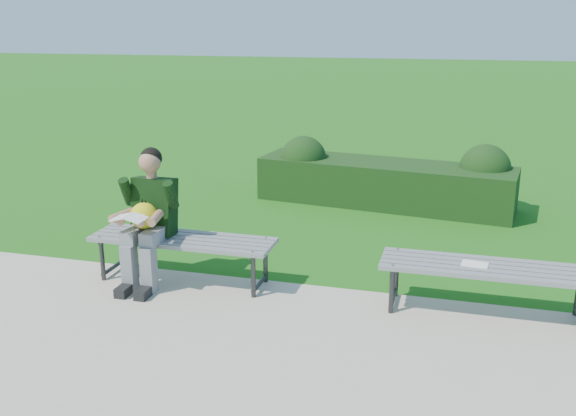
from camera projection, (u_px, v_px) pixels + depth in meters
ground at (268, 282)px, 6.34m from camera, size 80.00×80.00×0.00m
walkway at (198, 371)px, 4.71m from camera, size 30.00×3.50×0.02m
hedge at (387, 179)px, 8.95m from camera, size 3.60×1.34×0.91m
bench_left at (183, 243)px, 6.22m from camera, size 1.80×0.50×0.46m
bench_right at (486, 272)px, 5.50m from camera, size 1.80×0.50×0.46m
seated_boy at (148, 214)px, 6.12m from camera, size 0.56×0.76×1.31m
paper_sheet at (475, 264)px, 5.51m from camera, size 0.24×0.19×0.01m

